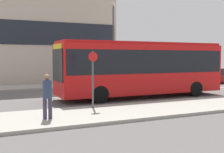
{
  "coord_description": "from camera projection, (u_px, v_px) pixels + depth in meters",
  "views": [
    {
      "loc": [
        -5.01,
        -17.31,
        2.48
      ],
      "look_at": [
        2.01,
        -1.87,
        1.33
      ],
      "focal_mm": 45.0,
      "sensor_mm": 36.0,
      "label": 1
    }
  ],
  "objects": [
    {
      "name": "street_lamp",
      "position": [
        113.0,
        35.0,
        24.94
      ],
      "size": [
        0.36,
        0.36,
        7.21
      ],
      "color": "#4C4C51",
      "rests_on": "sidewalk_far"
    },
    {
      "name": "parked_car_0",
      "position": [
        211.0,
        76.0,
        27.04
      ],
      "size": [
        4.07,
        1.86,
        1.43
      ],
      "color": "maroon",
      "rests_on": "ground_plane"
    },
    {
      "name": "pedestrian_near_stop",
      "position": [
        47.0,
        94.0,
        10.68
      ],
      "size": [
        0.35,
        0.34,
        1.72
      ],
      "rotation": [
        0.0,
        0.0,
        2.97
      ],
      "color": "#383347",
      "rests_on": "sidewalk_near"
    },
    {
      "name": "sidewalk_far",
      "position": [
        51.0,
        86.0,
        23.63
      ],
      "size": [
        44.0,
        3.5,
        0.13
      ],
      "color": "#A39E93",
      "rests_on": "ground_plane"
    },
    {
      "name": "ground_plane",
      "position": [
        71.0,
        96.0,
        17.96
      ],
      "size": [
        120.0,
        120.0,
        0.0
      ],
      "primitive_type": "plane",
      "color": "#595654"
    },
    {
      "name": "lane_centerline",
      "position": [
        71.0,
        96.0,
        17.96
      ],
      "size": [
        41.8,
        0.16,
        0.01
      ],
      "color": "silver",
      "rests_on": "ground_plane"
    },
    {
      "name": "bus_stop_sign",
      "position": [
        93.0,
        75.0,
        13.02
      ],
      "size": [
        0.44,
        0.12,
        2.65
      ],
      "color": "#4C4C51",
      "rests_on": "sidewalk_near"
    },
    {
      "name": "sidewalk_near",
      "position": [
        112.0,
        113.0,
        12.28
      ],
      "size": [
        44.0,
        3.5,
        0.13
      ],
      "color": "#A39E93",
      "rests_on": "ground_plane"
    },
    {
      "name": "city_bus",
      "position": [
        142.0,
        66.0,
        17.46
      ],
      "size": [
        10.61,
        2.58,
        3.41
      ],
      "rotation": [
        0.0,
        0.0,
        -0.1
      ],
      "color": "red",
      "rests_on": "ground_plane"
    }
  ]
}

